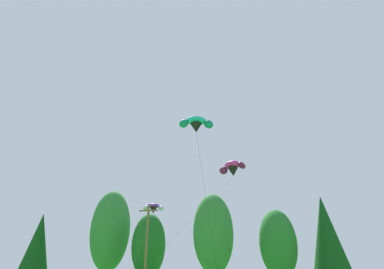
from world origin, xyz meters
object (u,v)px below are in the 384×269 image
at_px(utility_pole, 146,249).
at_px(parafoil_kite_high_purple, 153,208).
at_px(parafoil_kite_far_magenta, 233,168).
at_px(parafoil_kite_mid_teal, 196,124).

bearing_deg(utility_pole, parafoil_kite_high_purple, 103.57).
distance_m(parafoil_kite_high_purple, parafoil_kite_far_magenta, 13.51).
bearing_deg(parafoil_kite_mid_teal, utility_pole, 141.54).
bearing_deg(parafoil_kite_mid_teal, parafoil_kite_far_magenta, 65.23).
relative_size(parafoil_kite_high_purple, parafoil_kite_mid_teal, 1.15).
height_order(utility_pole, parafoil_kite_far_magenta, parafoil_kite_far_magenta).
height_order(utility_pole, parafoil_kite_high_purple, parafoil_kite_high_purple).
height_order(parafoil_kite_high_purple, parafoil_kite_far_magenta, parafoil_kite_far_magenta).
bearing_deg(utility_pole, parafoil_kite_mid_teal, -38.46).
xyz_separation_m(utility_pole, parafoil_kite_far_magenta, (9.67, 1.97, 9.28)).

